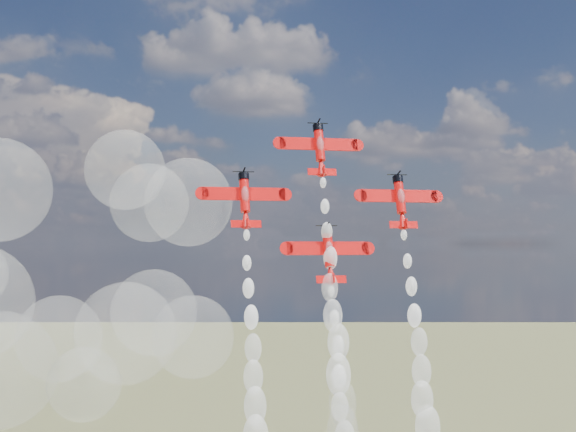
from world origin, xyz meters
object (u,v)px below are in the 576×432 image
(plane_right, at_px, (400,200))
(plane_slot, at_px, (329,253))
(plane_lead, at_px, (320,148))
(plane_left, at_px, (245,198))

(plane_right, distance_m, plane_slot, 15.97)
(plane_right, bearing_deg, plane_lead, 167.80)
(plane_lead, bearing_deg, plane_right, -12.20)
(plane_slot, bearing_deg, plane_lead, 90.00)
(plane_lead, distance_m, plane_right, 15.97)
(plane_lead, xyz_separation_m, plane_left, (-13.08, -2.83, -8.71))
(plane_lead, height_order, plane_left, plane_lead)
(plane_right, bearing_deg, plane_slot, -167.80)
(plane_right, bearing_deg, plane_left, 180.00)
(plane_left, height_order, plane_right, same)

